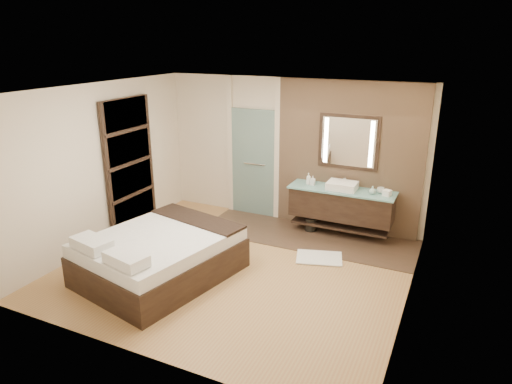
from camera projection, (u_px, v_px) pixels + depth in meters
The scene contains 15 objects.
floor at pixel (236, 268), 7.02m from camera, with size 5.00×5.00×0.00m, color #A36F44.
tile_strip at pixel (307, 236), 8.16m from camera, with size 3.80×1.30×0.01m, color #3D2F21.
stone_wall at pixel (348, 158), 8.05m from camera, with size 2.60×0.08×2.70m, color tan.
vanity at pixel (341, 204), 8.04m from camera, with size 1.85×0.55×0.88m.
mirror_unit at pixel (348, 142), 7.90m from camera, with size 1.06×0.04×0.96m.
frosted_door at pixel (253, 158), 8.85m from camera, with size 1.10×0.12×2.70m.
shoji_partition at pixel (130, 165), 8.12m from camera, with size 0.06×1.20×2.40m.
bed at pixel (160, 256), 6.68m from camera, with size 2.10×2.42×0.81m.
bath_mat at pixel (319, 258), 7.32m from camera, with size 0.72×0.50×0.02m, color white.
waste_bin at pixel (311, 224), 8.34m from camera, with size 0.20×0.20×0.25m, color black.
tissue_box at pixel (387, 193), 7.59m from camera, with size 0.12×0.12×0.10m, color white.
soap_bottle_a at pixel (308, 179), 8.17m from camera, with size 0.08×0.08×0.21m, color white.
soap_bottle_b at pixel (313, 180), 8.14m from camera, with size 0.08×0.08×0.17m, color #B2B2B2.
soap_bottle_c at pixel (372, 190), 7.68m from camera, with size 0.11×0.11×0.14m, color #A2CCC8.
cup at pixel (381, 190), 7.73m from camera, with size 0.12×0.12×0.10m, color silver.
Camera 1 is at (2.93, -5.56, 3.37)m, focal length 32.00 mm.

